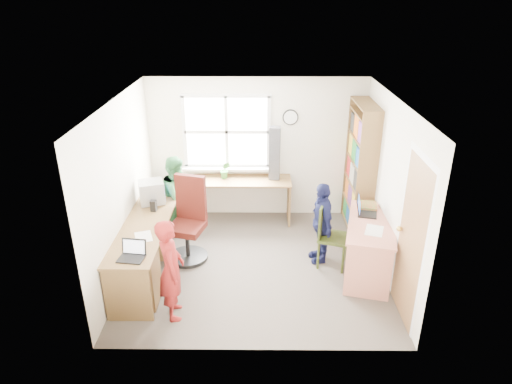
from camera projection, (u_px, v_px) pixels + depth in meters
room at (257, 185)px, 6.21m from camera, size 3.64×3.44×2.44m
l_desk at (159, 248)px, 6.18m from camera, size 2.38×2.95×0.75m
right_desk at (370, 236)px, 6.26m from camera, size 0.92×1.45×0.77m
bookshelf at (360, 171)px, 7.28m from camera, size 0.30×1.02×2.10m
swivel_chair at (189, 224)px, 6.64m from camera, size 0.71×0.71×1.24m
wooden_chair at (329, 233)px, 6.45m from camera, size 0.52×0.52×0.94m
crt_monitor at (152, 192)px, 6.71m from camera, size 0.43×0.41×0.35m
laptop_left at (132, 254)px, 5.40m from camera, size 0.33×0.29×0.21m
laptop_right at (364, 209)px, 6.41m from camera, size 0.37×0.41×0.24m
speaker_a at (154, 206)px, 6.51m from camera, size 0.09×0.09×0.16m
speaker_b at (162, 190)px, 7.02m from camera, size 0.10×0.10×0.17m
cd_tower at (275, 153)px, 7.48m from camera, size 0.19×0.18×0.89m
game_box at (367, 206)px, 6.58m from camera, size 0.31×0.31×0.05m
paper_a at (143, 237)px, 5.86m from camera, size 0.29×0.35×0.00m
paper_b at (374, 230)px, 5.96m from camera, size 0.31×0.37×0.00m
potted_plant at (225, 170)px, 7.60m from camera, size 0.17×0.14×0.30m
person_red at (171, 269)px, 5.36m from camera, size 0.40×0.52×1.29m
person_green at (178, 198)px, 7.14m from camera, size 0.72×0.80×1.35m
person_navy at (321, 223)px, 6.52m from camera, size 0.41×0.75×1.22m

